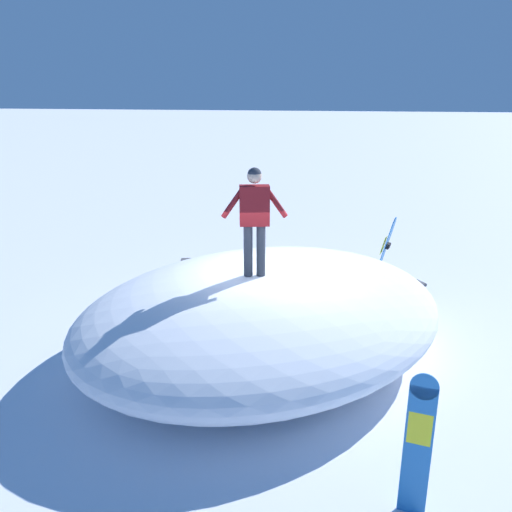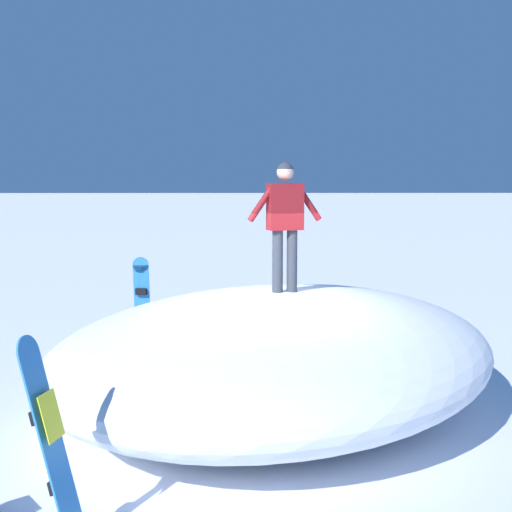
% 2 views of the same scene
% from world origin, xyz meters
% --- Properties ---
extents(ground, '(240.00, 240.00, 0.00)m').
position_xyz_m(ground, '(0.00, 0.00, 0.00)').
color(ground, white).
extents(snow_mound, '(7.99, 8.33, 1.46)m').
position_xyz_m(snow_mound, '(0.12, 0.24, 0.73)').
color(snow_mound, white).
rests_on(snow_mound, ground).
extents(snowboarder_standing, '(1.01, 0.36, 1.70)m').
position_xyz_m(snowboarder_standing, '(0.22, 0.50, 2.47)').
color(snowboarder_standing, '#333842').
rests_on(snowboarder_standing, snow_mound).
extents(snowboard_primary_upright, '(0.30, 0.19, 1.59)m').
position_xyz_m(snowboard_primary_upright, '(-2.11, 3.29, 0.82)').
color(snowboard_primary_upright, '#2672BF').
rests_on(snowboard_primary_upright, ground).
extents(snowboard_secondary_upright, '(0.49, 0.39, 1.72)m').
position_xyz_m(snowboard_secondary_upright, '(-1.85, -3.02, 0.89)').
color(snowboard_secondary_upright, '#2672BF').
rests_on(snowboard_secondary_upright, ground).
extents(backpack_near, '(0.37, 0.68, 0.48)m').
position_xyz_m(backpack_near, '(2.64, -2.84, 0.24)').
color(backpack_near, '#4C4C51').
rests_on(backpack_near, ground).
extents(backpack_far, '(0.49, 0.57, 0.38)m').
position_xyz_m(backpack_far, '(-2.60, -2.77, 0.19)').
color(backpack_far, '#4C4C51').
rests_on(backpack_far, ground).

